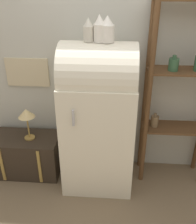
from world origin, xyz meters
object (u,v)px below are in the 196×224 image
(vase_center, at_px, (99,29))
(vase_right, at_px, (107,30))
(refrigerator, at_px, (98,116))
(vase_left, at_px, (88,30))
(desk_lamp, at_px, (26,115))
(suitcase_trunk, at_px, (27,154))

(vase_center, height_order, vase_right, vase_center)
(refrigerator, distance_m, vase_right, 0.83)
(vase_left, bearing_deg, vase_right, -2.67)
(vase_left, relative_size, vase_right, 0.91)
(vase_center, relative_size, desk_lamp, 0.63)
(vase_left, bearing_deg, refrigerator, 1.59)
(refrigerator, xyz_separation_m, desk_lamp, (-0.75, 0.06, -0.05))
(suitcase_trunk, height_order, vase_left, vase_left)
(refrigerator, height_order, vase_right, vase_right)
(desk_lamp, bearing_deg, suitcase_trunk, 174.13)
(vase_left, relative_size, vase_center, 0.88)
(vase_center, xyz_separation_m, desk_lamp, (-0.76, 0.06, -0.88))
(suitcase_trunk, distance_m, vase_left, 1.56)
(vase_right, height_order, desk_lamp, vase_right)
(refrigerator, relative_size, vase_right, 7.06)
(vase_right, bearing_deg, refrigerator, 172.50)
(suitcase_trunk, relative_size, vase_right, 3.44)
(refrigerator, height_order, desk_lamp, refrigerator)
(vase_left, xyz_separation_m, vase_right, (0.16, -0.01, 0.01))
(suitcase_trunk, bearing_deg, desk_lamp, -5.87)
(vase_left, bearing_deg, vase_center, -3.33)
(refrigerator, distance_m, vase_left, 0.82)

